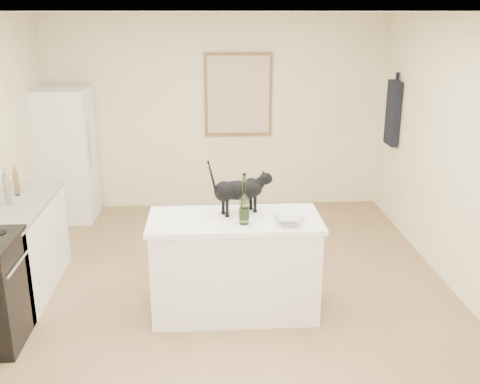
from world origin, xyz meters
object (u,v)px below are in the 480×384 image
black_cat (238,193)px  wine_bottle (244,202)px  fridge (65,155)px  glass_bowl (289,221)px

black_cat → wine_bottle: size_ratio=1.41×
fridge → glass_bowl: bearing=-47.7°
fridge → wine_bottle: bearing=-51.7°
glass_bowl → fridge: bearing=132.3°
fridge → wine_bottle: (2.12, -2.69, 0.24)m
black_cat → glass_bowl: 0.54m
wine_bottle → glass_bowl: wine_bottle is taller
fridge → black_cat: fridge is taller
fridge → wine_bottle: 3.44m
black_cat → glass_bowl: black_cat is taller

